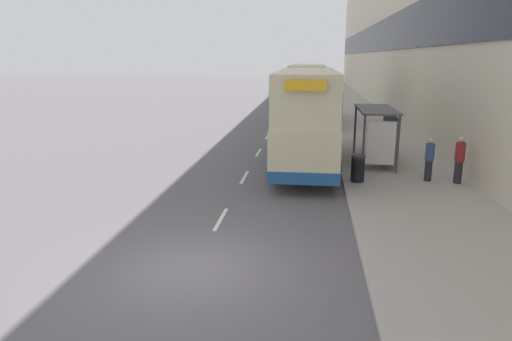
{
  "coord_description": "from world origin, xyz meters",
  "views": [
    {
      "loc": [
        2.66,
        -9.64,
        4.87
      ],
      "look_at": [
        -0.91,
        20.14,
        -2.61
      ],
      "focal_mm": 32.0,
      "sensor_mm": 36.0,
      "label": 1
    }
  ],
  "objects_px": {
    "double_decker_bus_near": "(307,115)",
    "pedestrian_at_shelter": "(429,159)",
    "car_0": "(311,97)",
    "bus_shelter": "(380,126)",
    "pedestrian_1": "(459,160)",
    "car_1": "(305,90)",
    "pedestrian_2": "(394,144)",
    "litter_bin": "(358,168)",
    "double_decker_bus_ahead": "(307,92)",
    "car_2": "(310,81)"
  },
  "relations": [
    {
      "from": "car_0",
      "to": "pedestrian_at_shelter",
      "type": "height_order",
      "value": "pedestrian_at_shelter"
    },
    {
      "from": "double_decker_bus_ahead",
      "to": "pedestrian_1",
      "type": "height_order",
      "value": "double_decker_bus_ahead"
    },
    {
      "from": "double_decker_bus_near",
      "to": "car_1",
      "type": "xyz_separation_m",
      "value": [
        -0.59,
        37.23,
        -1.41
      ]
    },
    {
      "from": "pedestrian_1",
      "to": "litter_bin",
      "type": "bearing_deg",
      "value": -176.91
    },
    {
      "from": "double_decker_bus_near",
      "to": "pedestrian_2",
      "type": "height_order",
      "value": "double_decker_bus_near"
    },
    {
      "from": "bus_shelter",
      "to": "pedestrian_1",
      "type": "distance_m",
      "value": 4.04
    },
    {
      "from": "pedestrian_at_shelter",
      "to": "pedestrian_2",
      "type": "height_order",
      "value": "pedestrian_2"
    },
    {
      "from": "car_0",
      "to": "pedestrian_1",
      "type": "relative_size",
      "value": 2.47
    },
    {
      "from": "pedestrian_2",
      "to": "car_0",
      "type": "bearing_deg",
      "value": 98.03
    },
    {
      "from": "car_0",
      "to": "pedestrian_1",
      "type": "height_order",
      "value": "pedestrian_1"
    },
    {
      "from": "double_decker_bus_near",
      "to": "pedestrian_at_shelter",
      "type": "bearing_deg",
      "value": -33.28
    },
    {
      "from": "bus_shelter",
      "to": "litter_bin",
      "type": "relative_size",
      "value": 4.0
    },
    {
      "from": "car_0",
      "to": "car_1",
      "type": "xyz_separation_m",
      "value": [
        -0.74,
        10.85,
        0.02
      ]
    },
    {
      "from": "double_decker_bus_near",
      "to": "double_decker_bus_ahead",
      "type": "distance_m",
      "value": 13.8
    },
    {
      "from": "double_decker_bus_near",
      "to": "car_0",
      "type": "relative_size",
      "value": 2.53
    },
    {
      "from": "bus_shelter",
      "to": "pedestrian_1",
      "type": "xyz_separation_m",
      "value": [
        2.59,
        -3.0,
        -0.8
      ]
    },
    {
      "from": "car_0",
      "to": "car_2",
      "type": "xyz_separation_m",
      "value": [
        -0.22,
        32.29,
        0.01
      ]
    },
    {
      "from": "pedestrian_at_shelter",
      "to": "double_decker_bus_ahead",
      "type": "bearing_deg",
      "value": 106.29
    },
    {
      "from": "bus_shelter",
      "to": "double_decker_bus_ahead",
      "type": "xyz_separation_m",
      "value": [
        -3.43,
        14.19,
        0.41
      ]
    },
    {
      "from": "double_decker_bus_near",
      "to": "pedestrian_1",
      "type": "height_order",
      "value": "double_decker_bus_near"
    },
    {
      "from": "car_2",
      "to": "pedestrian_1",
      "type": "relative_size",
      "value": 2.21
    },
    {
      "from": "double_decker_bus_near",
      "to": "car_1",
      "type": "height_order",
      "value": "double_decker_bus_near"
    },
    {
      "from": "bus_shelter",
      "to": "car_2",
      "type": "height_order",
      "value": "bus_shelter"
    },
    {
      "from": "car_2",
      "to": "car_1",
      "type": "bearing_deg",
      "value": -91.37
    },
    {
      "from": "double_decker_bus_ahead",
      "to": "bus_shelter",
      "type": "bearing_deg",
      "value": -76.42
    },
    {
      "from": "bus_shelter",
      "to": "double_decker_bus_near",
      "type": "xyz_separation_m",
      "value": [
        -3.3,
        0.39,
        0.41
      ]
    },
    {
      "from": "car_0",
      "to": "pedestrian_at_shelter",
      "type": "xyz_separation_m",
      "value": [
        4.68,
        -29.55,
        0.16
      ]
    },
    {
      "from": "double_decker_bus_near",
      "to": "car_2",
      "type": "distance_m",
      "value": 58.69
    },
    {
      "from": "pedestrian_at_shelter",
      "to": "pedestrian_2",
      "type": "bearing_deg",
      "value": 108.06
    },
    {
      "from": "double_decker_bus_ahead",
      "to": "pedestrian_1",
      "type": "xyz_separation_m",
      "value": [
        6.01,
        -17.19,
        -1.21
      ]
    },
    {
      "from": "car_2",
      "to": "pedestrian_1",
      "type": "height_order",
      "value": "pedestrian_1"
    },
    {
      "from": "pedestrian_1",
      "to": "litter_bin",
      "type": "distance_m",
      "value": 3.83
    },
    {
      "from": "car_1",
      "to": "pedestrian_2",
      "type": "bearing_deg",
      "value": -83.16
    },
    {
      "from": "double_decker_bus_ahead",
      "to": "car_1",
      "type": "relative_size",
      "value": 2.6
    },
    {
      "from": "pedestrian_at_shelter",
      "to": "pedestrian_2",
      "type": "relative_size",
      "value": 0.93
    },
    {
      "from": "car_0",
      "to": "car_1",
      "type": "relative_size",
      "value": 1.08
    },
    {
      "from": "car_0",
      "to": "pedestrian_2",
      "type": "relative_size",
      "value": 2.47
    },
    {
      "from": "double_decker_bus_near",
      "to": "pedestrian_at_shelter",
      "type": "height_order",
      "value": "double_decker_bus_near"
    },
    {
      "from": "double_decker_bus_near",
      "to": "double_decker_bus_ahead",
      "type": "xyz_separation_m",
      "value": [
        -0.13,
        13.8,
        -0.0
      ]
    },
    {
      "from": "double_decker_bus_near",
      "to": "car_2",
      "type": "relative_size",
      "value": 2.83
    },
    {
      "from": "pedestrian_at_shelter",
      "to": "bus_shelter",
      "type": "bearing_deg",
      "value": 118.86
    },
    {
      "from": "pedestrian_2",
      "to": "pedestrian_at_shelter",
      "type": "bearing_deg",
      "value": -71.94
    },
    {
      "from": "car_1",
      "to": "pedestrian_1",
      "type": "distance_m",
      "value": 41.13
    },
    {
      "from": "pedestrian_1",
      "to": "car_0",
      "type": "bearing_deg",
      "value": 100.9
    },
    {
      "from": "bus_shelter",
      "to": "car_1",
      "type": "xyz_separation_m",
      "value": [
        -3.88,
        37.62,
        -1.0
      ]
    },
    {
      "from": "double_decker_bus_near",
      "to": "car_2",
      "type": "height_order",
      "value": "double_decker_bus_near"
    },
    {
      "from": "double_decker_bus_ahead",
      "to": "pedestrian_2",
      "type": "bearing_deg",
      "value": -74.05
    },
    {
      "from": "double_decker_bus_ahead",
      "to": "car_1",
      "type": "xyz_separation_m",
      "value": [
        -0.46,
        23.43,
        -1.41
      ]
    },
    {
      "from": "car_2",
      "to": "litter_bin",
      "type": "height_order",
      "value": "car_2"
    },
    {
      "from": "double_decker_bus_near",
      "to": "litter_bin",
      "type": "bearing_deg",
      "value": -60.02
    }
  ]
}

